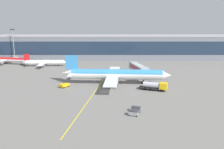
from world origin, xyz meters
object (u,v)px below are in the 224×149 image
at_px(baggage_cart_0, 134,113).
at_px(fuel_tanker, 156,86).
at_px(commuter_jet_near, 46,62).
at_px(baggage_cart_1, 137,109).
at_px(pushback_tug, 65,85).
at_px(main_airliner, 117,74).
at_px(commuter_jet_far, 7,59).

bearing_deg(baggage_cart_0, fuel_tanker, 67.49).
distance_m(fuel_tanker, commuter_jet_near, 74.93).
height_order(baggage_cart_1, commuter_jet_near, commuter_jet_near).
bearing_deg(fuel_tanker, pushback_tug, 172.70).
xyz_separation_m(main_airliner, commuter_jet_near, (-40.96, 40.32, -1.80)).
relative_size(pushback_tug, commuter_jet_far, 0.14).
relative_size(baggage_cart_0, commuter_jet_near, 0.11).
bearing_deg(fuel_tanker, commuter_jet_far, 144.92).
distance_m(main_airliner, commuter_jet_near, 57.50).
xyz_separation_m(fuel_tanker, commuter_jet_far, (-81.27, 57.08, 1.10)).
height_order(baggage_cart_0, baggage_cart_1, same).
height_order(main_airliner, baggage_cart_0, main_airliner).
relative_size(baggage_cart_0, commuter_jet_far, 0.09).
relative_size(baggage_cart_0, baggage_cart_1, 1.00).
relative_size(fuel_tanker, baggage_cart_1, 3.66).
height_order(main_airliner, commuter_jet_far, main_airliner).
bearing_deg(commuter_jet_far, pushback_tug, -48.99).
height_order(baggage_cart_1, commuter_jet_far, commuter_jet_far).
height_order(baggage_cart_0, commuter_jet_near, commuter_jet_near).
height_order(baggage_cart_0, commuter_jet_far, commuter_jet_far).
bearing_deg(pushback_tug, commuter_jet_far, 131.01).
distance_m(baggage_cart_0, commuter_jet_near, 87.71).
bearing_deg(pushback_tug, baggage_cart_0, -49.46).
xyz_separation_m(baggage_cart_1, commuter_jet_near, (-46.40, 71.99, 1.57)).
bearing_deg(baggage_cart_0, baggage_cart_1, 71.73).
bearing_deg(commuter_jet_near, pushback_tug, -66.12).
relative_size(pushback_tug, commuter_jet_near, 0.17).
height_order(fuel_tanker, baggage_cart_1, fuel_tanker).
height_order(pushback_tug, baggage_cart_0, baggage_cart_0).
relative_size(baggage_cart_1, commuter_jet_far, 0.09).
bearing_deg(commuter_jet_far, commuter_jet_near, -15.37).
height_order(main_airliner, baggage_cart_1, main_airliner).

